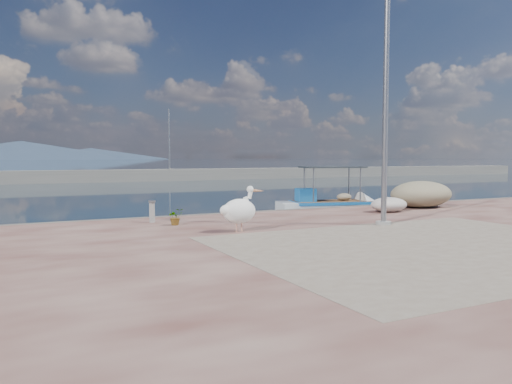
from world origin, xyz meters
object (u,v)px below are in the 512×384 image
Objects in this scene: boat_right at (331,208)px; pelican at (240,210)px; bollard_near at (152,211)px; lamp_post at (385,110)px.

pelican is at bearing -125.30° from boat_right.
pelican is 3.28m from bollard_near.
boat_right is at bearing 65.65° from lamp_post.
pelican is 1.86× the size of bollard_near.
pelican is 5.12m from lamp_post.
lamp_post is at bearing -30.82° from bollard_near.
boat_right is at bearing 22.40° from bollard_near.
boat_right reaches higher than pelican.
boat_right is 0.74× the size of lamp_post.
bollard_near is at bearing -144.14° from boat_right.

